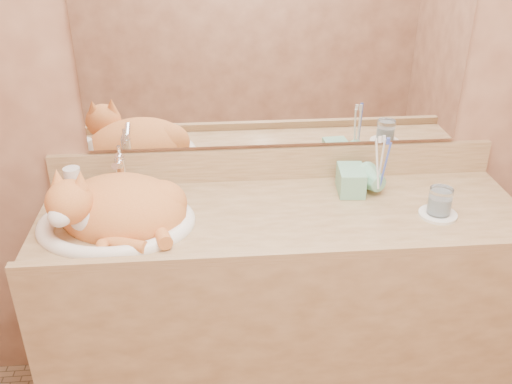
{
  "coord_description": "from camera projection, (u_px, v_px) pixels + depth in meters",
  "views": [
    {
      "loc": [
        -0.23,
        -0.87,
        1.79
      ],
      "look_at": [
        -0.09,
        0.7,
        0.95
      ],
      "focal_mm": 40.0,
      "sensor_mm": 36.0,
      "label": 1
    }
  ],
  "objects": [
    {
      "name": "wall_back",
      "position": [
        276.0,
        71.0,
        1.92
      ],
      "size": [
        2.4,
        0.02,
        2.5
      ],
      "primitive_type": "cube",
      "color": "brown",
      "rests_on": "ground"
    },
    {
      "name": "vanity_counter",
      "position": [
        281.0,
        316.0,
        2.06
      ],
      "size": [
        1.6,
        0.55,
        0.85
      ],
      "primitive_type": null,
      "color": "brown",
      "rests_on": "floor"
    },
    {
      "name": "mirror",
      "position": [
        277.0,
        29.0,
        1.84
      ],
      "size": [
        1.3,
        0.02,
        0.8
      ],
      "primitive_type": "cube",
      "color": "white",
      "rests_on": "wall_back"
    },
    {
      "name": "sink_basin",
      "position": [
        114.0,
        204.0,
        1.77
      ],
      "size": [
        0.49,
        0.41,
        0.15
      ],
      "primitive_type": null,
      "rotation": [
        0.0,
        0.0,
        -0.01
      ],
      "color": "white",
      "rests_on": "vanity_counter"
    },
    {
      "name": "faucet",
      "position": [
        121.0,
        174.0,
        1.93
      ],
      "size": [
        0.07,
        0.13,
        0.17
      ],
      "primitive_type": null,
      "rotation": [
        0.0,
        0.0,
        0.25
      ],
      "color": "white",
      "rests_on": "vanity_counter"
    },
    {
      "name": "cat",
      "position": [
        115.0,
        206.0,
        1.77
      ],
      "size": [
        0.47,
        0.42,
        0.22
      ],
      "primitive_type": null,
      "rotation": [
        0.0,
        0.0,
        -0.22
      ],
      "color": "#C7672D",
      "rests_on": "sink_basin"
    },
    {
      "name": "soap_dispenser",
      "position": [
        355.0,
        175.0,
        1.9
      ],
      "size": [
        0.1,
        0.1,
        0.2
      ],
      "primitive_type": "imported",
      "rotation": [
        0.0,
        0.0,
        -0.08
      ],
      "color": "#74BA96",
      "rests_on": "vanity_counter"
    },
    {
      "name": "toothbrush_cup",
      "position": [
        379.0,
        186.0,
        1.94
      ],
      "size": [
        0.13,
        0.13,
        0.09
      ],
      "primitive_type": "imported",
      "rotation": [
        0.0,
        0.0,
        0.34
      ],
      "color": "#74BA96",
      "rests_on": "vanity_counter"
    },
    {
      "name": "toothbrushes",
      "position": [
        382.0,
        162.0,
        1.9
      ],
      "size": [
        0.04,
        0.04,
        0.23
      ],
      "primitive_type": null,
      "color": "white",
      "rests_on": "toothbrush_cup"
    },
    {
      "name": "saucer",
      "position": [
        438.0,
        214.0,
        1.85
      ],
      "size": [
        0.12,
        0.12,
        0.01
      ],
      "primitive_type": "cylinder",
      "color": "white",
      "rests_on": "vanity_counter"
    },
    {
      "name": "water_glass",
      "position": [
        440.0,
        201.0,
        1.83
      ],
      "size": [
        0.07,
        0.07,
        0.09
      ],
      "primitive_type": "cylinder",
      "color": "white",
      "rests_on": "saucer"
    },
    {
      "name": "lotion_bottle",
      "position": [
        74.0,
        186.0,
        1.9
      ],
      "size": [
        0.05,
        0.05,
        0.13
      ],
      "primitive_type": "cylinder",
      "color": "white",
      "rests_on": "vanity_counter"
    }
  ]
}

